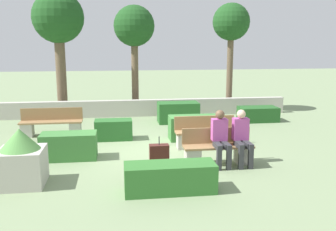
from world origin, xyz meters
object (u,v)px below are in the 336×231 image
object	(u,v)px
tree_leftmost	(58,21)
tree_center_right	(231,25)
bench_right_side	(52,125)
person_seated_man	(221,135)
bench_left_side	(206,136)
bench_front	(218,151)
planter_corner_left	(21,159)
suitcase	(159,157)
tree_center_left	(134,28)
person_seated_woman	(242,135)

from	to	relation	value
tree_leftmost	tree_center_right	world-z (taller)	tree_leftmost
bench_right_side	person_seated_man	world-z (taller)	person_seated_man
bench_left_side	tree_leftmost	size ratio (longest dim) A/B	0.35
bench_front	tree_leftmost	xyz separation A→B (m)	(-4.73, 7.32, 3.49)
planter_corner_left	suitcase	bearing A→B (deg)	10.39
planter_corner_left	tree_center_right	size ratio (longest dim) A/B	0.27
bench_left_side	person_seated_man	world-z (taller)	person_seated_man
person_seated_man	tree_center_left	distance (m)	7.99
bench_right_side	planter_corner_left	distance (m)	4.33
person_seated_man	suitcase	size ratio (longest dim) A/B	1.68
bench_front	person_seated_man	distance (m)	0.45
bench_left_side	suitcase	xyz separation A→B (m)	(-1.55, -1.78, -0.03)
tree_center_right	bench_front	bearing A→B (deg)	-108.95
bench_right_side	tree_leftmost	distance (m)	5.15
person_seated_man	planter_corner_left	bearing A→B (deg)	-171.61
bench_right_side	tree_center_left	world-z (taller)	tree_center_left
person_seated_man	planter_corner_left	size ratio (longest dim) A/B	1.12
bench_front	bench_left_side	size ratio (longest dim) A/B	0.98
bench_right_side	person_seated_man	distance (m)	5.90
bench_front	planter_corner_left	xyz separation A→B (m)	(-4.49, -0.80, 0.24)
person_seated_man	planter_corner_left	distance (m)	4.57
tree_leftmost	bench_front	bearing A→B (deg)	-57.14
bench_right_side	tree_center_left	distance (m)	5.65
tree_leftmost	tree_center_right	distance (m)	7.15
bench_front	person_seated_man	xyz separation A→B (m)	(0.02, -0.14, 0.43)
bench_front	tree_leftmost	size ratio (longest dim) A/B	0.35
bench_left_side	person_seated_man	distance (m)	1.72
person_seated_woman	bench_right_side	bearing A→B (deg)	144.54
bench_front	bench_right_side	bearing A→B (deg)	142.42
person_seated_man	person_seated_woman	bearing A→B (deg)	-0.10
bench_right_side	person_seated_woman	distance (m)	6.33
person_seated_man	bench_right_side	bearing A→B (deg)	141.50
person_seated_man	tree_center_right	distance (m)	8.12
bench_right_side	tree_center_left	xyz separation A→B (m)	(2.91, 3.64, 3.19)
suitcase	tree_center_right	xyz separation A→B (m)	(3.92, 7.30, 3.40)
planter_corner_left	tree_leftmost	xyz separation A→B (m)	(-0.24, 8.12, 3.25)
tree_leftmost	tree_center_left	bearing A→B (deg)	-2.89
suitcase	person_seated_woman	bearing A→B (deg)	3.22
tree_center_left	tree_center_right	size ratio (longest dim) A/B	0.97
bench_right_side	tree_center_left	size ratio (longest dim) A/B	0.44
person_seated_woman	planter_corner_left	world-z (taller)	person_seated_woman
bench_left_side	suitcase	size ratio (longest dim) A/B	2.17
planter_corner_left	suitcase	xyz separation A→B (m)	(2.99, 0.55, -0.27)
bench_front	tree_center_left	world-z (taller)	tree_center_left
bench_left_side	tree_center_right	world-z (taller)	tree_center_right
bench_front	tree_center_right	size ratio (longest dim) A/B	0.38
tree_center_left	tree_leftmost	bearing A→B (deg)	177.11
suitcase	tree_center_left	xyz separation A→B (m)	(-0.18, 7.42, 3.23)
bench_front	tree_center_left	xyz separation A→B (m)	(-1.67, 7.16, 3.20)
bench_front	tree_center_right	world-z (taller)	tree_center_right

